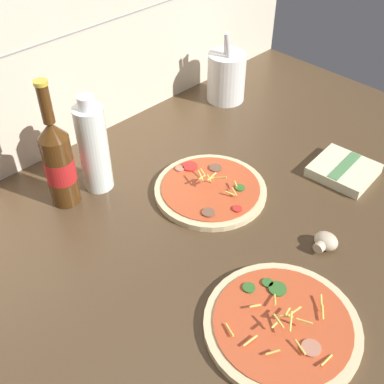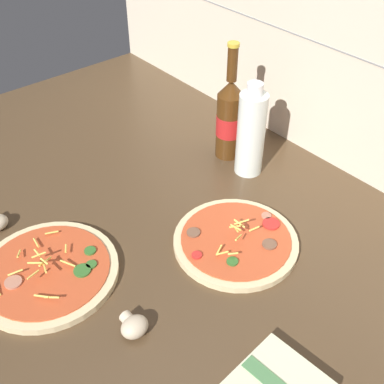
# 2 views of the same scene
# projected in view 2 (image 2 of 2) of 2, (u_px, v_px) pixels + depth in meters

# --- Properties ---
(counter_slab) EXTENTS (1.60, 0.90, 0.03)m
(counter_slab) POSITION_uv_depth(u_px,v_px,m) (170.00, 237.00, 1.00)
(counter_slab) COLOR #4C3823
(counter_slab) RESTS_ON ground
(tile_backsplash) EXTENTS (1.60, 0.01, 0.60)m
(tile_backsplash) POSITION_uv_depth(u_px,v_px,m) (332.00, 47.00, 1.04)
(tile_backsplash) COLOR beige
(tile_backsplash) RESTS_ON ground
(pizza_near) EXTENTS (0.26, 0.26, 0.05)m
(pizza_near) POSITION_uv_depth(u_px,v_px,m) (48.00, 272.00, 0.90)
(pizza_near) COLOR beige
(pizza_near) RESTS_ON counter_slab
(pizza_far) EXTENTS (0.25, 0.25, 0.05)m
(pizza_far) POSITION_uv_depth(u_px,v_px,m) (236.00, 241.00, 0.96)
(pizza_far) COLOR beige
(pizza_far) RESTS_ON counter_slab
(beer_bottle) EXTENTS (0.06, 0.06, 0.29)m
(beer_bottle) POSITION_uv_depth(u_px,v_px,m) (229.00, 118.00, 1.14)
(beer_bottle) COLOR #47280F
(beer_bottle) RESTS_ON counter_slab
(oil_bottle) EXTENTS (0.06, 0.06, 0.23)m
(oil_bottle) POSITION_uv_depth(u_px,v_px,m) (251.00, 133.00, 1.09)
(oil_bottle) COLOR silver
(oil_bottle) RESTS_ON counter_slab
(mushroom_left) EXTENTS (0.05, 0.05, 0.03)m
(mushroom_left) POSITION_uv_depth(u_px,v_px,m) (134.00, 326.00, 0.79)
(mushroom_left) COLOR beige
(mushroom_left) RESTS_ON counter_slab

